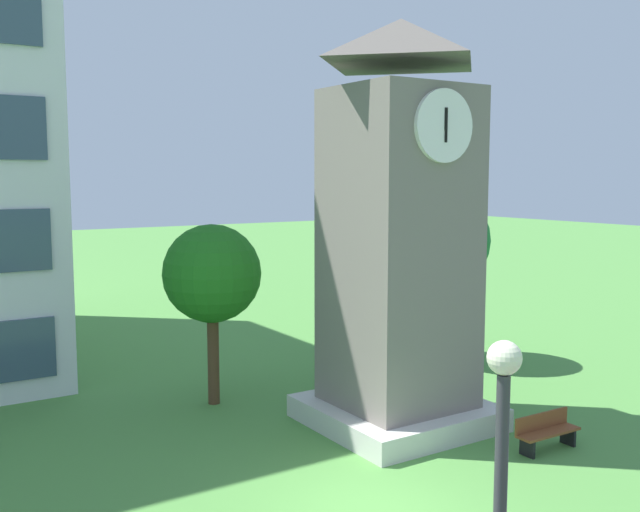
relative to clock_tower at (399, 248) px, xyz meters
name	(u,v)px	position (x,y,z in m)	size (l,w,h in m)	color
ground_plane	(373,512)	(-3.62, -3.77, -4.75)	(160.00, 160.00, 0.00)	#4C893D
clock_tower	(399,248)	(0.00, 0.00, 0.00)	(4.32, 4.32, 10.61)	slate
park_bench	(546,431)	(1.90, -3.42, -4.29)	(1.81, 0.52, 0.88)	brown
street_lamp	(500,512)	(-6.44, -9.68, -1.59)	(0.36, 0.36, 4.98)	#333338
tree_by_building	(439,241)	(5.45, 4.47, -0.41)	(3.60, 3.60, 6.17)	#513823
tree_near_tower	(212,274)	(-3.42, 4.27, -0.93)	(2.85, 2.85, 5.28)	#513823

